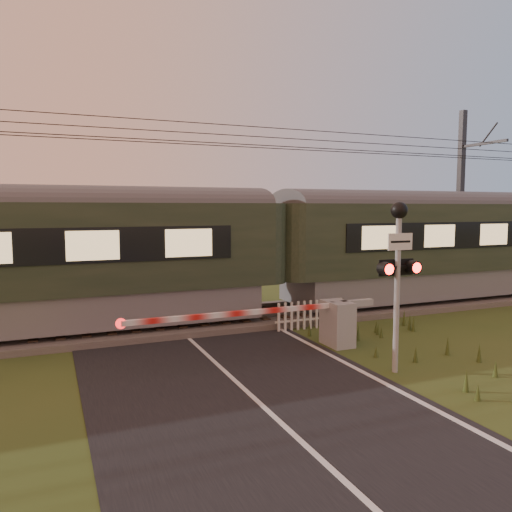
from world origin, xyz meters
name	(u,v)px	position (x,y,z in m)	size (l,w,h in m)	color
ground	(258,403)	(0.00, 0.00, 0.00)	(160.00, 160.00, 0.00)	#32481B
road	(264,407)	(0.02, -0.23, 0.01)	(6.00, 140.00, 0.03)	black
track_bed	(175,324)	(0.00, 6.50, 0.07)	(140.00, 3.40, 0.39)	#47423D
overhead_wires	(171,134)	(0.00, 6.50, 5.72)	(120.00, 0.62, 0.62)	black
train	(272,250)	(3.23, 6.50, 2.22)	(41.56, 2.87, 3.87)	slate
boom_gate	(328,322)	(3.14, 2.76, 0.65)	(6.65, 0.90, 1.19)	gray
crossing_signal	(398,256)	(3.44, 0.44, 2.55)	(0.94, 0.37, 3.70)	gray
picket_fence	(310,314)	(3.64, 4.60, 0.43)	(2.29, 0.07, 0.85)	silver
catenary_mast	(461,197)	(13.44, 8.73, 4.04)	(0.25, 2.47, 7.80)	#2D2D30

